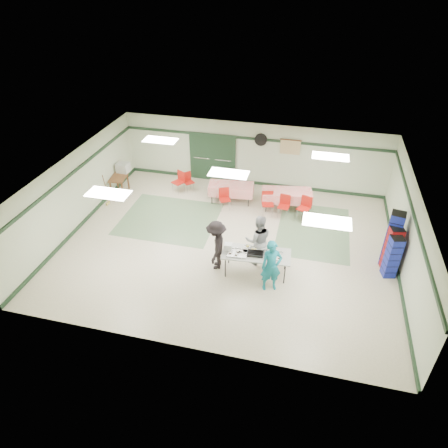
% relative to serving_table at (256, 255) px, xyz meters
% --- Properties ---
extents(floor, '(11.00, 11.00, 0.00)m').
position_rel_serving_table_xyz_m(floor, '(-1.17, 1.27, -0.72)').
color(floor, beige).
rests_on(floor, ground).
extents(ceiling, '(11.00, 11.00, 0.00)m').
position_rel_serving_table_xyz_m(ceiling, '(-1.17, 1.27, 1.98)').
color(ceiling, silver).
rests_on(ceiling, wall_back).
extents(wall_back, '(11.00, 0.00, 11.00)m').
position_rel_serving_table_xyz_m(wall_back, '(-1.17, 5.77, 0.63)').
color(wall_back, beige).
rests_on(wall_back, floor).
extents(wall_front, '(11.00, 0.00, 11.00)m').
position_rel_serving_table_xyz_m(wall_front, '(-1.17, -3.23, 0.63)').
color(wall_front, beige).
rests_on(wall_front, floor).
extents(wall_left, '(0.00, 9.00, 9.00)m').
position_rel_serving_table_xyz_m(wall_left, '(-6.67, 1.27, 0.63)').
color(wall_left, beige).
rests_on(wall_left, floor).
extents(wall_right, '(0.00, 9.00, 9.00)m').
position_rel_serving_table_xyz_m(wall_right, '(4.33, 1.27, 0.63)').
color(wall_right, beige).
rests_on(wall_right, floor).
extents(trim_back, '(11.00, 0.06, 0.10)m').
position_rel_serving_table_xyz_m(trim_back, '(-1.17, 5.74, 1.33)').
color(trim_back, '#1B331F').
rests_on(trim_back, wall_back).
extents(baseboard_back, '(11.00, 0.06, 0.12)m').
position_rel_serving_table_xyz_m(baseboard_back, '(-1.17, 5.74, -0.66)').
color(baseboard_back, '#1B331F').
rests_on(baseboard_back, floor).
extents(trim_left, '(0.06, 9.00, 0.10)m').
position_rel_serving_table_xyz_m(trim_left, '(-6.64, 1.27, 1.33)').
color(trim_left, '#1B331F').
rests_on(trim_left, wall_back).
extents(baseboard_left, '(0.06, 9.00, 0.12)m').
position_rel_serving_table_xyz_m(baseboard_left, '(-6.64, 1.27, -0.66)').
color(baseboard_left, '#1B331F').
rests_on(baseboard_left, floor).
extents(trim_right, '(0.06, 9.00, 0.10)m').
position_rel_serving_table_xyz_m(trim_right, '(4.30, 1.27, 1.33)').
color(trim_right, '#1B331F').
rests_on(trim_right, wall_back).
extents(baseboard_right, '(0.06, 9.00, 0.12)m').
position_rel_serving_table_xyz_m(baseboard_right, '(4.30, 1.27, -0.66)').
color(baseboard_right, '#1B331F').
rests_on(baseboard_right, floor).
extents(green_patch_a, '(3.50, 3.00, 0.01)m').
position_rel_serving_table_xyz_m(green_patch_a, '(-3.67, 2.27, -0.72)').
color(green_patch_a, gray).
rests_on(green_patch_a, floor).
extents(green_patch_b, '(2.50, 3.50, 0.01)m').
position_rel_serving_table_xyz_m(green_patch_b, '(1.63, 2.77, -0.72)').
color(green_patch_b, gray).
rests_on(green_patch_b, floor).
extents(double_door_left, '(0.90, 0.06, 2.10)m').
position_rel_serving_table_xyz_m(double_door_left, '(-3.37, 5.71, 0.33)').
color(double_door_left, '#9A9C99').
rests_on(double_door_left, floor).
extents(double_door_right, '(0.90, 0.06, 2.10)m').
position_rel_serving_table_xyz_m(double_door_right, '(-2.42, 5.71, 0.33)').
color(double_door_right, '#9A9C99').
rests_on(double_door_right, floor).
extents(door_frame, '(2.00, 0.03, 2.15)m').
position_rel_serving_table_xyz_m(door_frame, '(-2.90, 5.69, 0.33)').
color(door_frame, '#1B331F').
rests_on(door_frame, floor).
extents(wall_fan, '(0.50, 0.10, 0.50)m').
position_rel_serving_table_xyz_m(wall_fan, '(-0.87, 5.71, 1.33)').
color(wall_fan, black).
rests_on(wall_fan, wall_back).
extents(scroll_banner, '(0.80, 0.02, 0.60)m').
position_rel_serving_table_xyz_m(scroll_banner, '(0.33, 5.71, 1.13)').
color(scroll_banner, '#D3BB83').
rests_on(scroll_banner, wall_back).
extents(serving_table, '(2.12, 0.98, 0.76)m').
position_rel_serving_table_xyz_m(serving_table, '(0.00, 0.00, 0.00)').
color(serving_table, '#A3A39E').
rests_on(serving_table, floor).
extents(sheet_tray_right, '(0.62, 0.49, 0.02)m').
position_rel_serving_table_xyz_m(sheet_tray_right, '(0.48, -0.00, 0.05)').
color(sheet_tray_right, silver).
rests_on(sheet_tray_right, serving_table).
extents(sheet_tray_mid, '(0.55, 0.43, 0.02)m').
position_rel_serving_table_xyz_m(sheet_tray_mid, '(-0.16, 0.12, 0.05)').
color(sheet_tray_mid, silver).
rests_on(sheet_tray_mid, serving_table).
extents(sheet_tray_left, '(0.62, 0.49, 0.02)m').
position_rel_serving_table_xyz_m(sheet_tray_left, '(-0.56, -0.14, 0.05)').
color(sheet_tray_left, silver).
rests_on(sheet_tray_left, serving_table).
extents(baking_pan, '(0.51, 0.34, 0.08)m').
position_rel_serving_table_xyz_m(baking_pan, '(-0.02, -0.06, 0.08)').
color(baking_pan, black).
rests_on(baking_pan, serving_table).
extents(foam_box_stack, '(0.24, 0.22, 0.21)m').
position_rel_serving_table_xyz_m(foam_box_stack, '(-0.87, -0.01, 0.14)').
color(foam_box_stack, white).
rests_on(foam_box_stack, serving_table).
extents(volunteer_teal, '(0.71, 0.59, 1.67)m').
position_rel_serving_table_xyz_m(volunteer_teal, '(0.53, -0.57, 0.11)').
color(volunteer_teal, '#126D7F').
rests_on(volunteer_teal, floor).
extents(volunteer_grey, '(0.98, 0.86, 1.72)m').
position_rel_serving_table_xyz_m(volunteer_grey, '(-0.04, 0.54, 0.14)').
color(volunteer_grey, gray).
rests_on(volunteer_grey, floor).
extents(volunteer_dark, '(0.74, 1.14, 1.67)m').
position_rel_serving_table_xyz_m(volunteer_dark, '(-1.25, 0.02, 0.12)').
color(volunteer_dark, black).
rests_on(volunteer_dark, floor).
extents(dining_table_a, '(1.99, 1.14, 0.77)m').
position_rel_serving_table_xyz_m(dining_table_a, '(0.49, 4.08, -0.15)').
color(dining_table_a, red).
rests_on(dining_table_a, floor).
extents(dining_table_b, '(1.81, 0.95, 0.77)m').
position_rel_serving_table_xyz_m(dining_table_b, '(-1.71, 4.08, -0.15)').
color(dining_table_b, red).
rests_on(dining_table_b, floor).
extents(chair_a, '(0.45, 0.45, 0.87)m').
position_rel_serving_table_xyz_m(chair_a, '(0.47, 3.51, -0.19)').
color(chair_a, red).
rests_on(chair_a, floor).
extents(chair_b, '(0.52, 0.52, 0.92)m').
position_rel_serving_table_xyz_m(chair_b, '(-0.17, 3.51, -0.16)').
color(chair_b, red).
rests_on(chair_b, floor).
extents(chair_c, '(0.55, 0.55, 0.91)m').
position_rel_serving_table_xyz_m(chair_c, '(1.22, 3.51, -0.17)').
color(chair_c, red).
rests_on(chair_c, floor).
extents(chair_d, '(0.52, 0.52, 0.86)m').
position_rel_serving_table_xyz_m(chair_d, '(-1.84, 3.50, -0.20)').
color(chair_d, red).
rests_on(chair_d, floor).
extents(chair_loose_a, '(0.53, 0.53, 0.81)m').
position_rel_serving_table_xyz_m(chair_loose_a, '(-3.66, 4.53, -0.23)').
color(chair_loose_a, red).
rests_on(chair_loose_a, floor).
extents(chair_loose_b, '(0.58, 0.58, 0.91)m').
position_rel_serving_table_xyz_m(chair_loose_b, '(-3.94, 4.35, -0.16)').
color(chair_loose_b, red).
rests_on(chair_loose_b, floor).
extents(crate_stack_blue_a, '(0.44, 0.44, 1.42)m').
position_rel_serving_table_xyz_m(crate_stack_blue_a, '(3.98, 0.86, -0.01)').
color(crate_stack_blue_a, '#1A23A0').
rests_on(crate_stack_blue_a, floor).
extents(crate_stack_red, '(0.46, 0.46, 1.53)m').
position_rel_serving_table_xyz_m(crate_stack_red, '(3.98, 1.21, 0.04)').
color(crate_stack_red, maroon).
rests_on(crate_stack_red, floor).
extents(crate_stack_blue_b, '(0.49, 0.49, 1.88)m').
position_rel_serving_table_xyz_m(crate_stack_blue_b, '(3.98, 1.48, 0.22)').
color(crate_stack_blue_b, '#1A23A0').
rests_on(crate_stack_blue_b, floor).
extents(printer_table, '(0.71, 0.99, 0.74)m').
position_rel_serving_table_xyz_m(printer_table, '(-6.32, 3.65, -0.08)').
color(printer_table, brown).
rests_on(printer_table, floor).
extents(office_printer, '(0.50, 0.44, 0.38)m').
position_rel_serving_table_xyz_m(office_printer, '(-6.32, 4.14, 0.22)').
color(office_printer, '#B0B0AB').
rests_on(office_printer, printer_table).
extents(broom, '(0.04, 0.21, 1.29)m').
position_rel_serving_table_xyz_m(broom, '(-6.40, 2.74, -0.05)').
color(broom, brown).
rests_on(broom, floor).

